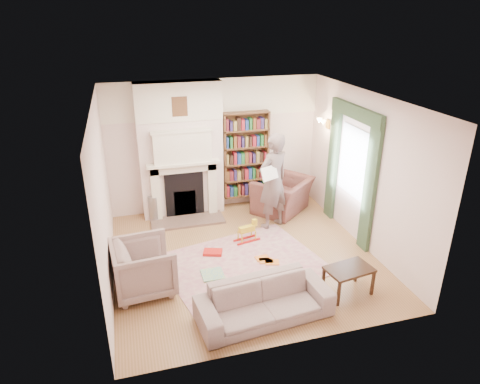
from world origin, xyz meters
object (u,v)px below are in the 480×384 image
object	(u,v)px
sofa	(264,301)
paraffin_heater	(154,208)
rocking_horse	(247,231)
bookcase	(246,155)
armchair_reading	(283,195)
coffee_table	(348,281)
armchair_left	(144,267)
man_reading	(273,181)

from	to	relation	value
sofa	paraffin_heater	xyz separation A→B (m)	(-1.21, 3.54, -0.00)
paraffin_heater	rocking_horse	world-z (taller)	paraffin_heater
bookcase	sofa	bearing A→B (deg)	-102.33
armchair_reading	paraffin_heater	world-z (taller)	armchair_reading
armchair_reading	paraffin_heater	size ratio (longest dim) A/B	2.09
coffee_table	rocking_horse	bearing A→B (deg)	108.72
armchair_left	paraffin_heater	distance (m)	2.46
armchair_reading	man_reading	world-z (taller)	man_reading
armchair_left	rocking_horse	bearing A→B (deg)	-67.45
man_reading	armchair_reading	bearing A→B (deg)	-150.95
bookcase	coffee_table	world-z (taller)	bookcase
bookcase	coffee_table	distance (m)	3.75
rocking_horse	coffee_table	bearing A→B (deg)	-74.41
armchair_reading	armchair_left	bearing A→B (deg)	-5.52
armchair_reading	sofa	world-z (taller)	armchair_reading
sofa	paraffin_heater	size ratio (longest dim) A/B	3.47
bookcase	coffee_table	size ratio (longest dim) A/B	2.64
man_reading	rocking_horse	world-z (taller)	man_reading
armchair_left	man_reading	xyz separation A→B (m)	(2.63, 1.52, 0.56)
sofa	paraffin_heater	world-z (taller)	sofa
sofa	armchair_reading	bearing A→B (deg)	59.20
sofa	coffee_table	bearing A→B (deg)	2.16
armchair_reading	rocking_horse	distance (m)	1.56
sofa	bookcase	bearing A→B (deg)	71.74
armchair_reading	armchair_left	distance (m)	3.74
sofa	rocking_horse	world-z (taller)	sofa
armchair_reading	coffee_table	world-z (taller)	armchair_reading
armchair_left	paraffin_heater	world-z (taller)	armchair_left
paraffin_heater	armchair_left	bearing A→B (deg)	-98.63
armchair_reading	sofa	size ratio (longest dim) A/B	0.60
armchair_left	rocking_horse	size ratio (longest dim) A/B	1.89
bookcase	rocking_horse	size ratio (longest dim) A/B	3.81
armchair_left	sofa	distance (m)	1.94
sofa	paraffin_heater	bearing A→B (deg)	102.96
armchair_left	man_reading	distance (m)	3.09
bookcase	paraffin_heater	bearing A→B (deg)	-173.47
coffee_table	paraffin_heater	xyz separation A→B (m)	(-2.64, 3.34, 0.05)
armchair_left	coffee_table	distance (m)	3.15
bookcase	armchair_left	xyz separation A→B (m)	(-2.41, -2.66, -0.76)
coffee_table	rocking_horse	world-z (taller)	coffee_table
armchair_reading	rocking_horse	world-z (taller)	armchair_reading
armchair_left	man_reading	world-z (taller)	man_reading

